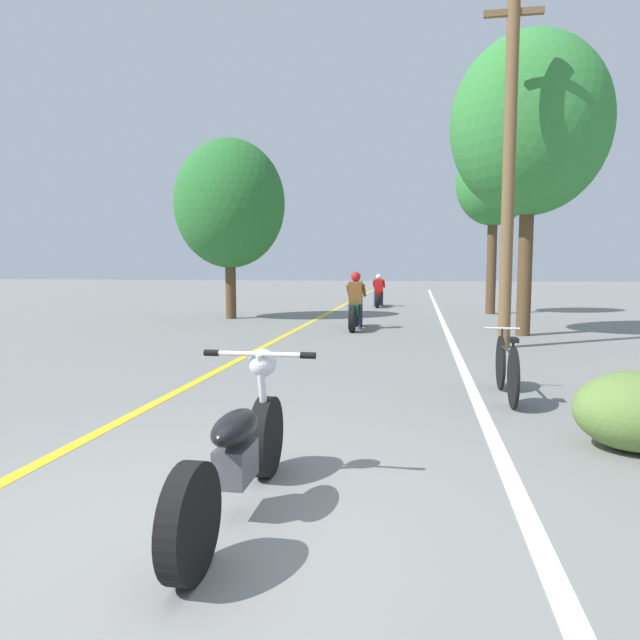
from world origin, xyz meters
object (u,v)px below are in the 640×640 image
bicycle_parked (507,368)px  motorcycle_rider_lead (356,308)px  roadside_tree_left (230,204)px  roadside_tree_right_far (494,184)px  motorcycle_foreground (238,451)px  motorcycle_rider_far (379,294)px  utility_pole (509,164)px  roadside_tree_right_near (530,126)px

bicycle_parked → motorcycle_rider_lead: bearing=109.9°
motorcycle_rider_lead → bicycle_parked: size_ratio=1.21×
roadside_tree_left → motorcycle_rider_lead: 5.56m
motorcycle_rider_lead → bicycle_parked: motorcycle_rider_lead is taller
roadside_tree_right_far → motorcycle_foreground: size_ratio=2.75×
motorcycle_rider_lead → motorcycle_rider_far: bearing=89.9°
roadside_tree_left → bicycle_parked: roadside_tree_left is taller
roadside_tree_left → motorcycle_rider_lead: (4.11, -2.34, -2.93)m
utility_pole → bicycle_parked: size_ratio=4.03×
roadside_tree_right_near → motorcycle_rider_far: 10.66m
utility_pole → motorcycle_rider_lead: 5.25m
roadside_tree_right_near → motorcycle_rider_far: bearing=114.0°
roadside_tree_right_near → motorcycle_foreground: bearing=-108.9°
roadside_tree_right_near → motorcycle_rider_lead: (-3.99, 0.66, -4.21)m
utility_pole → motorcycle_rider_far: utility_pole is taller
utility_pole → roadside_tree_left: utility_pole is taller
utility_pole → roadside_tree_left: size_ratio=1.28×
motorcycle_rider_far → bicycle_parked: motorcycle_rider_far is taller
utility_pole → motorcycle_rider_lead: utility_pole is taller
roadside_tree_right_far → motorcycle_rider_far: bearing=144.6°
roadside_tree_right_far → bicycle_parked: roadside_tree_right_far is taller
motorcycle_foreground → bicycle_parked: 4.30m
roadside_tree_left → bicycle_parked: size_ratio=3.15×
utility_pole → roadside_tree_right_near: size_ratio=1.02×
roadside_tree_right_far → roadside_tree_left: size_ratio=1.07×
roadside_tree_left → bicycle_parked: bearing=-55.0°
motorcycle_foreground → motorcycle_rider_lead: motorcycle_rider_lead is taller
motorcycle_foreground → utility_pole: bearing=71.1°
utility_pole → roadside_tree_left: bearing=145.2°
motorcycle_foreground → motorcycle_rider_lead: 11.01m
utility_pole → bicycle_parked: utility_pole is taller
roadside_tree_right_far → motorcycle_rider_lead: roadside_tree_right_far is taller
utility_pole → motorcycle_foreground: 9.24m
roadside_tree_right_far → bicycle_parked: size_ratio=3.35×
motorcycle_foreground → roadside_tree_left: bearing=108.8°
roadside_tree_right_far → motorcycle_foreground: 17.28m
roadside_tree_left → motorcycle_rider_far: size_ratio=2.69×
roadside_tree_right_near → motorcycle_foreground: 11.77m
motorcycle_rider_far → motorcycle_rider_lead: bearing=-90.1°
motorcycle_rider_lead → bicycle_parked: bearing=-70.1°
roadside_tree_right_near → motorcycle_rider_lead: 5.84m
roadside_tree_right_near → roadside_tree_right_far: size_ratio=1.18×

